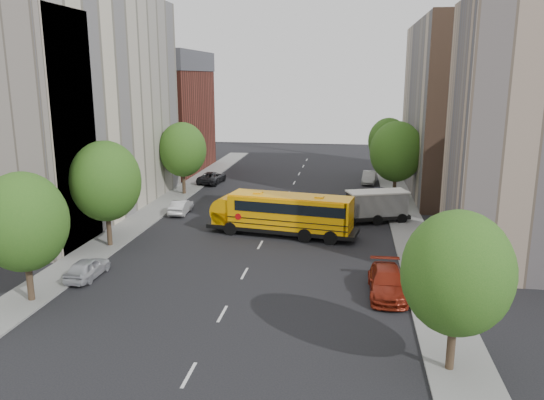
% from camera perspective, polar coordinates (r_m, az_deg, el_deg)
% --- Properties ---
extents(ground, '(120.00, 120.00, 0.00)m').
position_cam_1_polar(ground, '(41.85, -0.82, -4.01)').
color(ground, black).
rests_on(ground, ground).
extents(sidewalk_left, '(3.00, 80.00, 0.12)m').
position_cam_1_polar(sidewalk_left, '(49.50, -13.12, -1.57)').
color(sidewalk_left, slate).
rests_on(sidewalk_left, ground).
extents(sidewalk_right, '(3.00, 80.00, 0.12)m').
position_cam_1_polar(sidewalk_right, '(46.40, 14.38, -2.62)').
color(sidewalk_right, slate).
rests_on(sidewalk_right, ground).
extents(lane_markings, '(0.15, 64.00, 0.01)m').
position_cam_1_polar(lane_markings, '(51.39, 0.98, -0.74)').
color(lane_markings, silver).
rests_on(lane_markings, ground).
extents(building_left_cream, '(10.00, 26.00, 20.00)m').
position_cam_1_polar(building_left_cream, '(51.67, -20.12, 9.77)').
color(building_left_cream, beige).
rests_on(building_left_cream, ground).
extents(building_left_redbrick, '(10.00, 15.00, 13.00)m').
position_cam_1_polar(building_left_redbrick, '(71.99, -11.57, 8.25)').
color(building_left_redbrick, maroon).
rests_on(building_left_redbrick, ground).
extents(building_left_near, '(10.00, 7.00, 17.00)m').
position_cam_1_polar(building_left_near, '(42.84, -26.61, 6.62)').
color(building_left_near, tan).
rests_on(building_left_near, ground).
extents(building_right_near, '(10.00, 7.00, 17.00)m').
position_cam_1_polar(building_right_near, '(37.01, 26.71, 5.78)').
color(building_right_near, gray).
rests_on(building_right_near, ground).
extents(building_right_far, '(10.00, 22.00, 18.00)m').
position_cam_1_polar(building_right_far, '(60.66, 19.67, 9.25)').
color(building_right_far, tan).
rests_on(building_right_far, ground).
extents(building_right_sidewall, '(10.10, 0.30, 18.00)m').
position_cam_1_polar(building_right_sidewall, '(49.92, 22.04, 8.37)').
color(building_right_sidewall, brown).
rests_on(building_right_sidewall, ground).
extents(street_tree_0, '(4.80, 4.80, 7.41)m').
position_cam_1_polar(street_tree_0, '(31.82, -25.19, -2.16)').
color(street_tree_0, '#38281C').
rests_on(street_tree_0, ground).
extents(street_tree_1, '(5.12, 5.12, 7.90)m').
position_cam_1_polar(street_tree_1, '(40.21, -17.47, 1.94)').
color(street_tree_1, '#38281C').
rests_on(street_tree_1, ground).
extents(street_tree_2, '(4.99, 4.99, 7.71)m').
position_cam_1_polar(street_tree_2, '(56.74, -9.60, 5.36)').
color(street_tree_2, '#38281C').
rests_on(street_tree_2, ground).
extents(street_tree_3, '(4.61, 4.61, 7.11)m').
position_cam_1_polar(street_tree_3, '(23.31, 19.30, -7.45)').
color(street_tree_3, '#38281C').
rests_on(street_tree_3, ground).
extents(street_tree_4, '(5.25, 5.25, 8.10)m').
position_cam_1_polar(street_tree_4, '(54.14, 13.23, 5.09)').
color(street_tree_4, '#38281C').
rests_on(street_tree_4, ground).
extents(street_tree_5, '(4.86, 4.86, 7.51)m').
position_cam_1_polar(street_tree_5, '(66.06, 12.40, 6.22)').
color(street_tree_5, '#38281C').
rests_on(street_tree_5, ground).
extents(school_bus, '(12.27, 4.63, 3.38)m').
position_cam_1_polar(school_bus, '(41.90, 0.94, -1.30)').
color(school_bus, black).
rests_on(school_bus, ground).
extents(safari_truck, '(6.79, 4.22, 2.75)m').
position_cam_1_polar(safari_truck, '(46.49, 10.72, -0.63)').
color(safari_truck, black).
rests_on(safari_truck, ground).
extents(parked_car_0, '(1.58, 3.85, 1.31)m').
position_cam_1_polar(parked_car_0, '(35.40, -19.25, -6.92)').
color(parked_car_0, '#B5B6BC').
rests_on(parked_car_0, ground).
extents(parked_car_1, '(1.53, 3.99, 1.30)m').
position_cam_1_polar(parked_car_1, '(49.49, -9.77, -0.71)').
color(parked_car_1, silver).
rests_on(parked_car_1, ground).
extents(parked_car_2, '(2.73, 5.19, 1.39)m').
position_cam_1_polar(parked_car_2, '(63.00, -6.48, 2.42)').
color(parked_car_2, black).
rests_on(parked_car_2, ground).
extents(parked_car_3, '(2.16, 5.22, 1.51)m').
position_cam_1_polar(parked_car_3, '(31.68, 12.30, -8.65)').
color(parked_car_3, maroon).
rests_on(parked_car_3, ground).
extents(parked_car_4, '(1.84, 4.39, 1.49)m').
position_cam_1_polar(parked_car_4, '(54.08, 11.57, 0.50)').
color(parked_car_4, '#37345C').
rests_on(parked_car_4, ground).
extents(parked_car_5, '(1.91, 4.42, 1.41)m').
position_cam_1_polar(parked_car_5, '(63.60, 10.42, 2.40)').
color(parked_car_5, gray).
rests_on(parked_car_5, ground).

